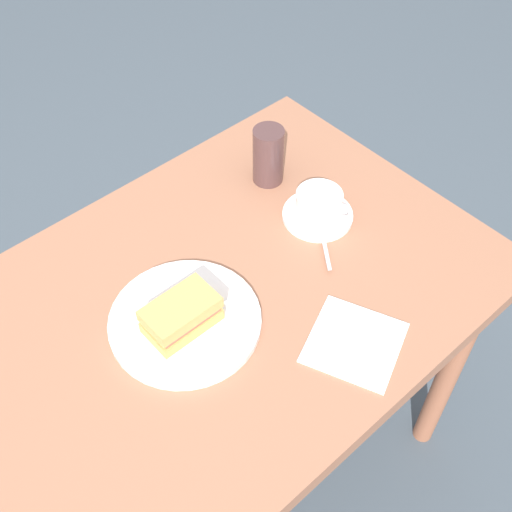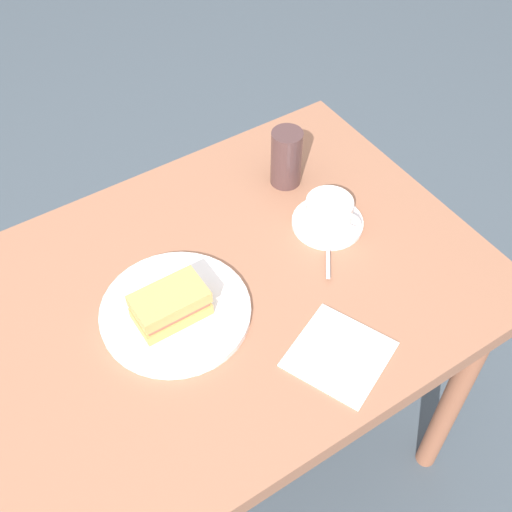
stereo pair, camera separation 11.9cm
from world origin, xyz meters
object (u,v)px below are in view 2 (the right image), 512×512
napkin (339,354)px  drinking_glass (286,158)px  dining_table (173,339)px  coffee_cup (330,211)px  coffee_saucer (327,223)px  spoon (328,251)px  sandwich_front (173,304)px  sandwich_plate (176,311)px

napkin → drinking_glass: (0.17, 0.40, 0.06)m
dining_table → coffee_cup: coffee_cup is taller
coffee_cup → coffee_saucer: bearing=113.5°
coffee_saucer → spoon: bearing=-126.8°
coffee_cup → drinking_glass: 0.15m
spoon → drinking_glass: drinking_glass is taller
sandwich_front → spoon: sandwich_front is taller
sandwich_plate → coffee_cup: bearing=4.3°
sandwich_front → sandwich_plate: bearing=52.1°
coffee_cup → spoon: bearing=-127.7°
dining_table → drinking_glass: size_ratio=9.47×
sandwich_plate → coffee_cup: 0.36m
sandwich_plate → spoon: size_ratio=3.08×
coffee_saucer → napkin: 0.30m
sandwich_plate → spoon: (0.31, -0.04, 0.01)m
drinking_glass → sandwich_plate: bearing=-153.6°
sandwich_plate → napkin: size_ratio=1.77×
coffee_saucer → drinking_glass: 0.16m
coffee_cup → napkin: (-0.17, -0.25, -0.04)m
coffee_cup → sandwich_front: bearing=-174.5°
dining_table → sandwich_plate: size_ratio=4.51×
sandwich_front → napkin: size_ratio=0.84×
sandwich_front → coffee_saucer: 0.36m
dining_table → coffee_cup: 0.38m
sandwich_front → drinking_glass: bearing=27.0°
sandwich_plate → dining_table: bearing=141.2°
sandwich_plate → sandwich_front: sandwich_front is taller
coffee_saucer → drinking_glass: bearing=89.1°
napkin → coffee_saucer: bearing=56.6°
coffee_saucer → napkin: coffee_saucer is taller
sandwich_plate → napkin: bearing=-49.8°
sandwich_plate → coffee_saucer: size_ratio=1.88×
sandwich_front → drinking_glass: (0.36, 0.18, 0.02)m
sandwich_front → coffee_cup: size_ratio=1.12×
coffee_cup → spoon: (-0.05, -0.06, -0.03)m
dining_table → sandwich_front: size_ratio=9.55×
coffee_saucer → coffee_cup: bearing=-66.5°
spoon → drinking_glass: 0.23m
dining_table → drinking_glass: bearing=24.7°
spoon → napkin: (-0.12, -0.19, -0.01)m
sandwich_front → spoon: size_ratio=1.46×
spoon → sandwich_plate: bearing=173.1°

